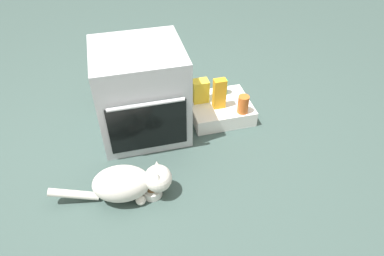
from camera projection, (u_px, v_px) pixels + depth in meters
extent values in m
plane|color=#384C47|center=(161.00, 159.00, 2.35)|extent=(8.00, 8.00, 0.00)
cube|color=#B7BABF|center=(141.00, 92.00, 2.38)|extent=(0.60, 0.56, 0.66)
cube|color=black|center=(148.00, 127.00, 2.23)|extent=(0.51, 0.01, 0.36)
cylinder|color=silver|center=(146.00, 105.00, 2.07)|extent=(0.48, 0.02, 0.02)
cube|color=white|center=(220.00, 109.00, 2.68)|extent=(0.46, 0.41, 0.12)
cylinder|color=white|center=(152.00, 192.00, 2.11)|extent=(0.12, 0.12, 0.05)
sphere|color=brown|center=(152.00, 190.00, 2.09)|extent=(0.07, 0.07, 0.07)
ellipsoid|color=silver|center=(122.00, 184.00, 2.02)|extent=(0.37, 0.26, 0.22)
sphere|color=silver|center=(158.00, 178.00, 2.03)|extent=(0.17, 0.17, 0.17)
cone|color=silver|center=(157.00, 166.00, 2.03)|extent=(0.06, 0.06, 0.08)
cone|color=silver|center=(158.00, 177.00, 1.96)|extent=(0.06, 0.06, 0.08)
cylinder|color=silver|center=(74.00, 194.00, 2.04)|extent=(0.30, 0.09, 0.13)
sphere|color=silver|center=(141.00, 184.00, 2.14)|extent=(0.06, 0.06, 0.06)
sphere|color=silver|center=(141.00, 200.00, 2.05)|extent=(0.06, 0.06, 0.06)
cylinder|color=#D16023|center=(243.00, 104.00, 2.51)|extent=(0.08, 0.08, 0.14)
cube|color=yellow|center=(200.00, 91.00, 2.60)|extent=(0.12, 0.09, 0.18)
cylinder|color=green|center=(223.00, 87.00, 2.69)|extent=(0.07, 0.07, 0.12)
cube|color=orange|center=(219.00, 94.00, 2.52)|extent=(0.09, 0.06, 0.24)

